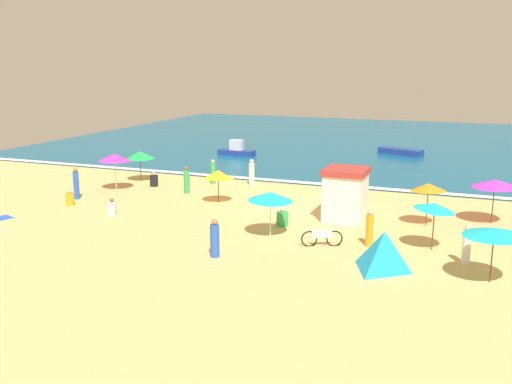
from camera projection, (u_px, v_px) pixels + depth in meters
name	position (u px, v px, depth m)	size (l,w,h in m)	color
ground_plane	(285.00, 207.00, 31.32)	(60.00, 60.00, 0.00)	#E5B26B
ocean_water	(374.00, 142.00, 56.72)	(60.00, 44.00, 0.10)	#0F567A
wave_breaker_foam	(315.00, 183.00, 37.02)	(57.00, 0.70, 0.01)	white
lifeguard_cabana	(345.00, 194.00, 28.64)	(2.10, 2.28, 2.64)	white
beach_umbrella_0	(218.00, 175.00, 32.05)	(2.14, 2.16, 1.92)	#4C3823
beach_umbrella_1	(270.00, 196.00, 25.74)	(2.67, 2.66, 2.13)	silver
beach_umbrella_2	(428.00, 187.00, 27.39)	(2.40, 2.40, 2.16)	#4C3823
beach_umbrella_3	(115.00, 157.00, 35.13)	(2.41, 2.42, 2.32)	silver
beach_umbrella_4	(495.00, 183.00, 27.75)	(3.06, 3.06, 2.27)	#4C3823
beach_umbrella_5	(140.00, 155.00, 37.94)	(2.67, 2.68, 2.04)	#4C3823
beach_umbrella_6	(494.00, 232.00, 20.26)	(2.31, 2.31, 2.10)	#4C3823
beach_umbrella_7	(435.00, 207.00, 23.87)	(1.77, 1.75, 2.15)	#4C3823
beach_tent	(384.00, 250.00, 21.97)	(2.27, 2.67, 1.48)	#1999D8
parked_bicycle	(322.00, 238.00, 24.67)	(1.68, 0.81, 0.76)	black
beachgoer_0	(187.00, 181.00, 34.54)	(0.48, 0.48, 1.67)	green
beachgoer_1	(467.00, 245.00, 22.29)	(0.47, 0.47, 1.70)	white
beachgoer_2	(213.00, 172.00, 37.31)	(0.43, 0.43, 1.60)	green
beachgoer_4	(282.00, 218.00, 27.69)	(0.65, 0.65, 0.97)	green
beachgoer_5	(154.00, 180.00, 36.58)	(0.54, 0.54, 0.92)	black
beachgoer_6	(370.00, 229.00, 24.59)	(0.45, 0.45, 1.62)	orange
beachgoer_7	(215.00, 239.00, 23.23)	(0.51, 0.51, 1.61)	blue
beachgoer_8	(252.00, 173.00, 36.78)	(0.49, 0.49, 1.72)	white
beachgoer_9	(112.00, 208.00, 29.61)	(0.47, 0.47, 0.93)	white
beachgoer_10	(76.00, 184.00, 33.04)	(0.46, 0.46, 1.86)	blue
beachgoer_11	(70.00, 198.00, 31.69)	(0.57, 0.57, 0.92)	orange
beach_towel_0	(338.00, 202.00, 32.54)	(1.34, 1.58, 0.01)	green
beach_towel_1	(1.00, 218.00, 29.14)	(1.25, 1.30, 0.01)	blue
small_boat_0	(237.00, 150.00, 48.16)	(3.16, 1.07, 1.31)	navy
small_boat_1	(401.00, 152.00, 48.49)	(3.91, 2.41, 0.52)	navy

